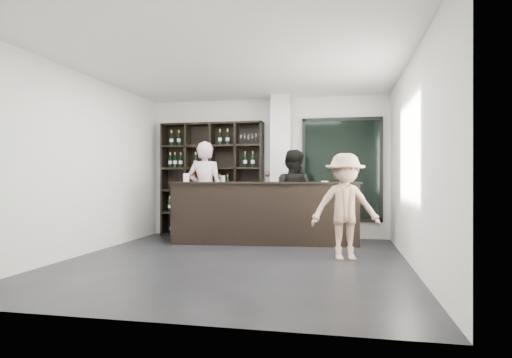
% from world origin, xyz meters
% --- Properties ---
extents(floor, '(5.00, 5.50, 0.01)m').
position_xyz_m(floor, '(0.00, 0.00, -0.01)').
color(floor, black).
rests_on(floor, ground).
extents(wine_shelf, '(2.20, 0.35, 2.40)m').
position_xyz_m(wine_shelf, '(-1.15, 2.57, 1.20)').
color(wine_shelf, black).
rests_on(wine_shelf, floor).
extents(structural_column, '(0.40, 0.40, 2.90)m').
position_xyz_m(structural_column, '(0.35, 2.47, 1.45)').
color(structural_column, silver).
rests_on(structural_column, floor).
extents(glass_panel, '(1.60, 0.08, 2.10)m').
position_xyz_m(glass_panel, '(1.55, 2.69, 1.40)').
color(glass_panel, black).
rests_on(glass_panel, floor).
extents(tasting_counter, '(3.50, 0.72, 1.16)m').
position_xyz_m(tasting_counter, '(0.13, 1.75, 0.58)').
color(tasting_counter, black).
rests_on(tasting_counter, floor).
extents(taster_pink, '(0.73, 0.49, 1.95)m').
position_xyz_m(taster_pink, '(-1.10, 1.94, 0.97)').
color(taster_pink, beige).
rests_on(taster_pink, floor).
extents(taster_black, '(0.98, 0.83, 1.76)m').
position_xyz_m(taster_black, '(0.64, 1.85, 0.88)').
color(taster_black, black).
rests_on(taster_black, floor).
extents(customer, '(1.14, 0.80, 1.60)m').
position_xyz_m(customer, '(1.61, 0.45, 0.80)').
color(customer, '#A67F65').
rests_on(customer, floor).
extents(wine_glass, '(0.11, 0.11, 0.22)m').
position_xyz_m(wine_glass, '(0.21, 1.64, 1.27)').
color(wine_glass, white).
rests_on(wine_glass, tasting_counter).
extents(spit_cup, '(0.09, 0.09, 0.12)m').
position_xyz_m(spit_cup, '(-0.66, 1.68, 1.22)').
color(spit_cup, silver).
rests_on(spit_cup, tasting_counter).
extents(napkin_stack, '(0.13, 0.13, 0.02)m').
position_xyz_m(napkin_stack, '(1.25, 1.83, 1.17)').
color(napkin_stack, white).
rests_on(napkin_stack, tasting_counter).
extents(card_stand, '(0.12, 0.08, 0.16)m').
position_xyz_m(card_stand, '(-1.40, 1.71, 1.24)').
color(card_stand, white).
rests_on(card_stand, tasting_counter).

